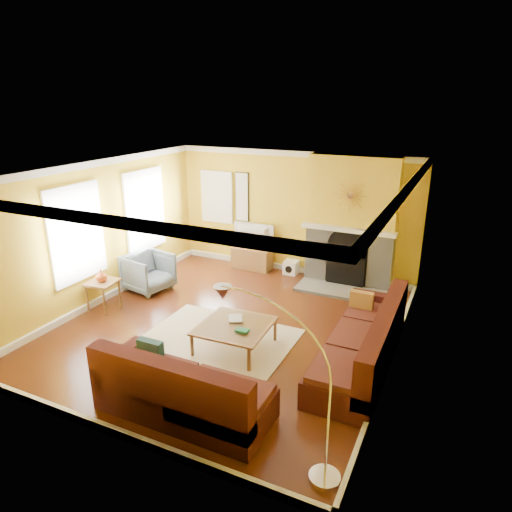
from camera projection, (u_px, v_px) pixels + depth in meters
The scene contains 27 objects.
floor at pixel (230, 327), 7.94m from camera, with size 5.50×6.00×0.02m, color #602B14.
ceiling at pixel (226, 170), 7.04m from camera, with size 5.50×6.00×0.02m, color white.
wall_back at pixel (293, 213), 10.06m from camera, with size 5.50×0.02×2.70m, color gold.
wall_front at pixel (95, 334), 4.92m from camera, with size 5.50×0.02×2.70m, color gold.
wall_left at pixel (100, 233), 8.60m from camera, with size 0.02×6.00×2.70m, color gold.
wall_right at pixel (401, 280), 6.38m from camera, with size 0.02×6.00×2.70m, color gold.
baseboard at pixel (230, 323), 7.91m from camera, with size 5.50×6.00×0.12m, color white, non-canonical shape.
crown_molding at pixel (226, 174), 7.06m from camera, with size 5.50×6.00×0.12m, color white, non-canonical shape.
window_left_near at pixel (144, 210), 9.64m from camera, with size 0.06×1.22×1.72m, color white.
window_left_far at pixel (76, 233), 8.02m from camera, with size 0.06×1.22×1.72m, color white.
window_back at pixel (217, 197), 10.71m from camera, with size 0.82×0.06×1.22m, color white.
wall_art at pixel (242, 197), 10.44m from camera, with size 0.34×0.04×1.14m, color white.
fireplace at pixel (351, 222), 9.33m from camera, with size 1.80×0.40×2.70m, color gray, non-canonical shape.
mantel at pixel (348, 230), 9.16m from camera, with size 1.92×0.22×0.08m, color white.
hearth at pixel (340, 291), 9.30m from camera, with size 1.80×0.70×0.06m, color gray.
sunburst at pixel (351, 195), 8.94m from camera, with size 0.70×0.04×0.70m, color olive, non-canonical shape.
rug at pixel (218, 339), 7.49m from camera, with size 2.40×1.80×0.02m, color beige.
sectional_sofa at pixel (272, 336), 6.69m from camera, with size 3.26×3.89×0.90m, color #471916, non-canonical shape.
coffee_table at pixel (235, 336), 7.16m from camera, with size 1.08×1.08×0.42m, color white, non-canonical shape.
media_console at pixel (252, 258), 10.54m from camera, with size 0.90×0.40×0.49m, color olive.
tv at pixel (252, 236), 10.36m from camera, with size 0.98×0.13×0.56m, color black.
subwoofer at pixel (291, 267), 10.25m from camera, with size 0.30×0.30×0.30m, color white.
armchair at pixel (149, 272), 9.31m from camera, with size 0.82×0.85×0.77m, color slate.
side_table at pixel (104, 295), 8.48m from camera, with size 0.51×0.51×0.56m, color olive, non-canonical shape.
vase at pixel (101, 276), 8.35m from camera, with size 0.22×0.22×0.23m, color #D8591E.
book at pixel (229, 319), 7.25m from camera, with size 0.22×0.29×0.03m, color white.
arc_lamp at pixel (279, 386), 4.64m from camera, with size 1.27×0.36×1.97m, color silver, non-canonical shape.
Camera 1 is at (3.44, -6.21, 3.77)m, focal length 32.00 mm.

